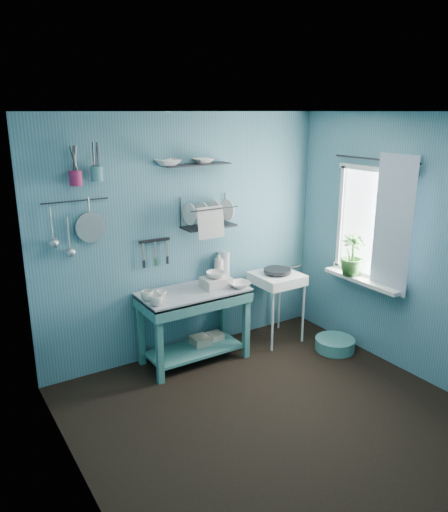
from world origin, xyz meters
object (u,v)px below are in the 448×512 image
utensil_cup_teal (97,174)px  colander (91,227)px  mug_right (147,296)px  mug_left (156,301)px  wash_tub (216,282)px  storage_tin_large (201,346)px  hotplate_stand (276,307)px  dish_rack (209,212)px  utensil_cup_magenta (76,178)px  floor_basin (335,344)px  frying_pan (277,271)px  storage_tin_small (215,342)px  mug_mid (161,295)px  water_bottle (226,264)px  soap_bottle (219,265)px  potted_plant (352,255)px  work_counter (194,326)px

utensil_cup_teal → colander: utensil_cup_teal is taller
mug_right → mug_left: bearing=-82.9°
wash_tub → storage_tin_large: bearing=155.0°
wash_tub → hotplate_stand: 0.89m
dish_rack → utensil_cup_magenta: 1.37m
mug_left → floor_basin: (1.88, -0.45, -0.75)m
frying_pan → storage_tin_small: (-0.73, 0.12, -0.72)m
mug_right → mug_mid: bearing=-26.6°
colander → floor_basin: bearing=-20.2°
utensil_cup_teal → storage_tin_small: (1.13, -0.14, -1.87)m
water_bottle → hotplate_stand: 0.77m
soap_bottle → floor_basin: (0.98, -0.81, -0.85)m
wash_tub → mug_right: bearing=178.5°
potted_plant → storage_tin_small: bearing=151.5°
water_bottle → frying_pan: (0.51, -0.26, -0.09)m
work_counter → wash_tub: 0.50m
soap_bottle → dish_rack: (-0.14, -0.03, 0.60)m
mug_right → storage_tin_large: 0.93m
mug_mid → mug_right: mug_right is taller
mug_left → mug_mid: size_ratio=1.23×
mug_left → colander: bearing=137.1°
work_counter → floor_basin: (1.40, -0.61, -0.32)m
dish_rack → storage_tin_large: dish_rack is taller
mug_right → storage_tin_large: size_ratio=0.56×
mug_left → potted_plant: 2.11m
hotplate_stand → colander: (-1.94, 0.29, 1.10)m
wash_tub → floor_basin: wash_tub is taller
mug_mid → floor_basin: bearing=-17.0°
floor_basin → hotplate_stand: bearing=123.9°
wash_tub → potted_plant: potted_plant is taller
dish_rack → floor_basin: 1.99m
mug_right → frying_pan: (1.53, -0.04, -0.00)m
wash_tub → soap_bottle: (0.17, 0.22, 0.10)m
mug_left → storage_tin_small: (0.78, 0.24, -0.72)m
dish_rack → storage_tin_large: size_ratio=2.50×
mug_mid → wash_tub: size_ratio=0.36×
mug_mid → hotplate_stand: bearing=0.6°
work_counter → colander: (-0.92, 0.25, 1.10)m
soap_bottle → utensil_cup_magenta: (-1.44, 0.02, 1.02)m
mug_right → water_bottle: bearing=12.2°
storage_tin_small → utensil_cup_magenta: bearing=174.2°
utensil_cup_teal → storage_tin_small: size_ratio=0.65×
mug_right → hotplate_stand: (1.53, -0.04, -0.43)m
work_counter → utensil_cup_teal: size_ratio=8.37×
mug_left → hotplate_stand: (1.51, 0.12, -0.43)m
potted_plant → storage_tin_small: potted_plant is taller
mug_left → hotplate_stand: mug_left is taller
mug_mid → dish_rack: 0.99m
wash_tub → utensil_cup_magenta: 1.71m
hotplate_stand → utensil_cup_teal: (-1.86, 0.26, 1.58)m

